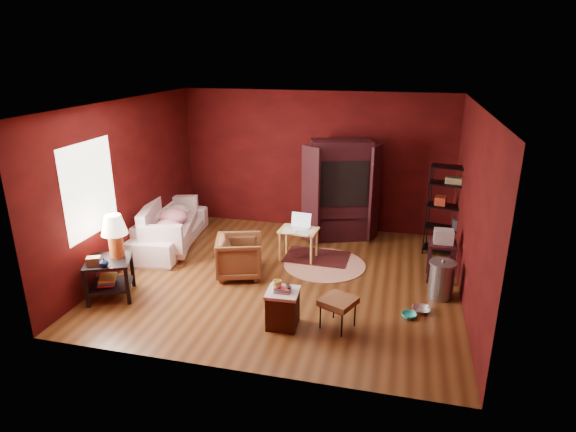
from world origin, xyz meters
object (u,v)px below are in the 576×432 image
(armchair, at_px, (240,255))
(side_table, at_px, (112,249))
(laptop_desk, at_px, (299,232))
(sofa, at_px, (168,224))
(hamper, at_px, (283,308))
(wire_shelving, at_px, (451,207))
(tv_armoire, at_px, (340,189))

(armchair, relative_size, side_table, 0.59)
(laptop_desk, bearing_deg, sofa, -176.08)
(sofa, relative_size, hamper, 3.71)
(side_table, relative_size, wire_shelving, 0.77)
(sofa, xyz_separation_m, armchair, (1.73, -0.91, -0.06))
(laptop_desk, height_order, tv_armoire, tv_armoire)
(tv_armoire, bearing_deg, laptop_desk, -133.90)
(laptop_desk, xyz_separation_m, wire_shelving, (2.58, 0.83, 0.40))
(hamper, bearing_deg, laptop_desk, 97.06)
(wire_shelving, bearing_deg, side_table, -139.47)
(sofa, distance_m, wire_shelving, 5.20)
(tv_armoire, bearing_deg, side_table, -152.36)
(side_table, xyz_separation_m, wire_shelving, (5.00, 2.79, 0.15))
(sofa, height_order, side_table, side_table)
(armchair, xyz_separation_m, hamper, (1.07, -1.32, -0.10))
(armchair, distance_m, hamper, 1.70)
(laptop_desk, distance_m, wire_shelving, 2.74)
(laptop_desk, bearing_deg, side_table, -136.67)
(sofa, bearing_deg, wire_shelving, -87.24)
(laptop_desk, relative_size, wire_shelving, 0.50)
(sofa, relative_size, side_table, 1.76)
(side_table, xyz_separation_m, tv_armoire, (2.97, 3.15, 0.25))
(hamper, xyz_separation_m, laptop_desk, (-0.27, 2.21, 0.23))
(armchair, xyz_separation_m, side_table, (-1.62, -1.07, 0.39))
(armchair, relative_size, laptop_desk, 0.91)
(armchair, distance_m, wire_shelving, 3.83)
(armchair, bearing_deg, laptop_desk, -59.33)
(laptop_desk, height_order, wire_shelving, wire_shelving)
(armchair, xyz_separation_m, wire_shelving, (3.38, 1.72, 0.53))
(wire_shelving, bearing_deg, tv_armoire, -178.78)
(armchair, bearing_deg, sofa, 44.95)
(sofa, distance_m, side_table, 2.00)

